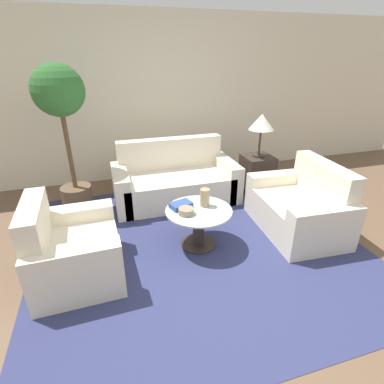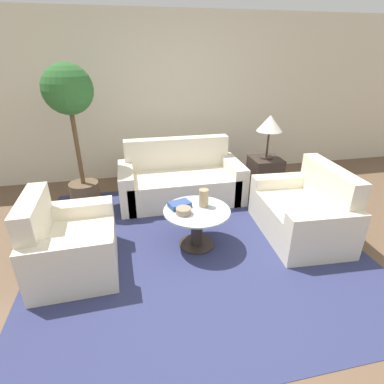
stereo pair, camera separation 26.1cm
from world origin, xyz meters
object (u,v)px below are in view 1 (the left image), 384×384
Objects in this scene: sofa_main at (175,181)px; loveseat at (301,209)px; armchair at (70,252)px; bowl at (186,211)px; potted_plant at (62,111)px; coffee_table at (199,222)px; table_lamp at (262,123)px; book_stack at (181,205)px; vase at (205,198)px.

loveseat is at bearing -45.30° from sofa_main.
bowl is (1.18, 0.08, 0.21)m from armchair.
potted_plant is 11.66× the size of bowl.
coffee_table is (-1.31, 0.03, 0.02)m from loveseat.
table_lamp is at bearing -6.79° from sofa_main.
loveseat is at bearing -22.74° from book_stack.
armchair is 0.78× the size of loveseat.
loveseat is (1.27, -1.28, -0.00)m from sofa_main.
loveseat is 0.67× the size of potted_plant.
sofa_main is 1.26m from coffee_table.
sofa_main is 1.79× the size of armchair.
book_stack is at bearing -47.62° from potted_plant.
book_stack is (-1.48, -0.99, -0.60)m from table_lamp.
vase reaches higher than bowl.
loveseat is 7.78× the size of bowl.
armchair is at bearing 174.46° from book_stack.
potted_plant is 7.18× the size of book_stack.
vase is (1.44, -1.32, -0.78)m from potted_plant.
loveseat is 1.39m from table_lamp.
armchair is 0.52× the size of potted_plant.
armchair is 2.65m from loveseat.
sofa_main reaches higher than vase.
coffee_table is (1.33, 0.13, 0.02)m from armchair.
sofa_main is at bearing 173.21° from table_lamp.
loveseat reaches higher than armchair.
bowl is at bearing -85.61° from loveseat.
coffee_table is 2.76× the size of book_stack.
potted_plant is at bearing 133.90° from coffee_table.
potted_plant reaches higher than armchair.
bowl is (-0.16, -0.05, 0.19)m from coffee_table.
vase reaches higher than book_stack.
coffee_table is 1.17× the size of table_lamp.
loveseat is 6.32× the size of vase.
potted_plant is at bearing 129.35° from bowl.
coffee_table is at bearing 18.20° from bowl.
table_lamp is at bearing -66.75° from armchair.
bowl is (-1.46, -1.16, -0.60)m from table_lamp.
armchair is at bearing -134.67° from sofa_main.
table_lamp is 2.68m from potted_plant.
bowl is (-0.20, -1.31, 0.21)m from sofa_main.
table_lamp is at bearing -176.30° from loveseat.
potted_plant is (-0.01, 1.53, 1.06)m from armchair.
table_lamp reaches higher than coffee_table.
table_lamp reaches higher than armchair.
loveseat is 2.02× the size of table_lamp.
bowl is at bearing -161.80° from coffee_table.
sofa_main is 1.51m from table_lamp.
loveseat reaches higher than vase.
vase is 1.23× the size of bowl.
bowl is (-0.25, -0.12, -0.07)m from vase.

